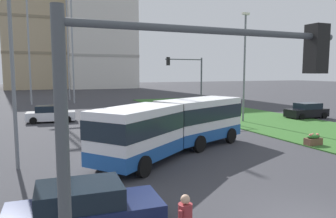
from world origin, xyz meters
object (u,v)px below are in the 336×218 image
streetlight_left (12,63)px  streetlight_median (244,63)px  flower_planter_2 (313,139)px  apartment_tower_centre (99,11)px  car_black_sedan (307,111)px  apartment_tower_westcentre (36,22)px  car_white_van (51,114)px  articulated_bus (174,125)px  traffic_light_near_left (178,136)px  car_navy_sedan (84,212)px  traffic_light_far_right (190,77)px

streetlight_left → streetlight_median: size_ratio=0.93×
flower_planter_2 → apartment_tower_centre: size_ratio=0.02×
car_black_sedan → apartment_tower_westcentre: 80.39m
car_white_van → apartment_tower_centre: bearing=74.2°
articulated_bus → car_black_sedan: size_ratio=2.57×
flower_planter_2 → traffic_light_near_left: 18.74m
apartment_tower_centre → articulated_bus: bearing=-98.7°
streetlight_median → apartment_tower_westcentre: size_ratio=0.27×
apartment_tower_westcentre → car_navy_sedan: bearing=-91.0°
articulated_bus → traffic_light_near_left: size_ratio=2.06×
apartment_tower_centre → apartment_tower_westcentre: bearing=168.9°
articulated_bus → apartment_tower_westcentre: bearing=93.3°
car_white_van → traffic_light_far_right: bearing=-13.9°
streetlight_median → apartment_tower_centre: (1.28, 71.02, 16.59)m
streetlight_left → apartment_tower_centre: size_ratio=0.21×
articulated_bus → traffic_light_far_right: (7.26, 12.11, 2.59)m
articulated_bus → apartment_tower_westcentre: size_ratio=0.31×
streetlight_left → apartment_tower_centre: apartment_tower_centre is taller
apartment_tower_westcentre → apartment_tower_centre: (16.97, -3.31, 3.45)m
car_black_sedan → apartment_tower_centre: apartment_tower_centre is taller
car_white_van → flower_planter_2: 22.78m
articulated_bus → traffic_light_near_left: bearing=-114.3°
car_black_sedan → car_navy_sedan: (-24.79, -15.34, 0.00)m
traffic_light_far_right → apartment_tower_centre: (4.89, 67.00, 17.86)m
car_white_van → traffic_light_far_right: (13.14, -3.26, 3.49)m
car_navy_sedan → articulated_bus: bearing=50.6°
flower_planter_2 → traffic_light_near_left: size_ratio=0.20×
car_navy_sedan → streetlight_left: size_ratio=0.48×
streetlight_left → flower_planter_2: bearing=-7.0°
articulated_bus → car_white_van: 16.48m
traffic_light_near_left → streetlight_median: 26.85m
streetlight_median → apartment_tower_westcentre: (-15.69, 74.34, 13.15)m
articulated_bus → apartment_tower_westcentre: 84.30m
traffic_light_far_right → streetlight_median: 5.55m
flower_planter_2 → traffic_light_far_right: size_ratio=0.18×
car_navy_sedan → streetlight_left: streetlight_left is taller
car_black_sedan → traffic_light_near_left: (-24.22, -20.47, 3.12)m
car_black_sedan → apartment_tower_centre: size_ratio=0.10×
car_black_sedan → apartment_tower_centre: (-6.26, 71.53, 21.35)m
car_black_sedan → flower_planter_2: (-9.44, -9.48, -0.33)m
car_white_van → streetlight_left: 15.95m
car_white_van → flower_planter_2: size_ratio=4.16×
apartment_tower_westcentre → articulated_bus: bearing=-86.7°
car_black_sedan → streetlight_median: 8.93m
traffic_light_near_left → apartment_tower_westcentre: 96.46m
traffic_light_near_left → apartment_tower_centre: size_ratio=0.13×
traffic_light_far_right → streetlight_median: size_ratio=0.61×
articulated_bus → streetlight_median: bearing=36.6°
apartment_tower_centre → car_navy_sedan: bearing=-102.0°
flower_planter_2 → car_navy_sedan: bearing=-159.1°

